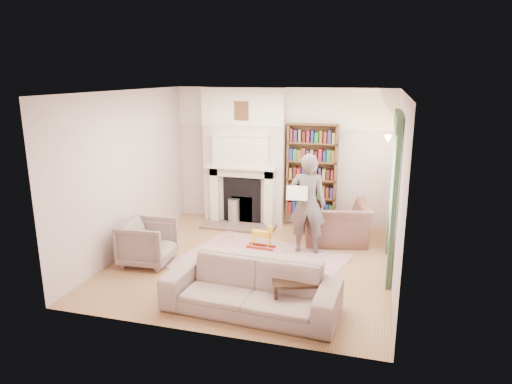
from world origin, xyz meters
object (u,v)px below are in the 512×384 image
(sofa, at_px, (251,287))
(paraffin_heater, at_px, (234,212))
(armchair_reading, at_px, (336,223))
(bookcase, at_px, (312,170))
(man_reading, at_px, (307,204))
(coffee_table, at_px, (298,294))
(rocking_horse, at_px, (261,237))
(armchair_left, at_px, (148,242))

(sofa, xyz_separation_m, paraffin_heater, (-1.34, 3.35, -0.06))
(sofa, bearing_deg, paraffin_heater, 115.36)
(armchair_reading, bearing_deg, paraffin_heater, -25.32)
(bookcase, bearing_deg, man_reading, -83.95)
(paraffin_heater, bearing_deg, armchair_reading, -12.81)
(coffee_table, distance_m, rocking_horse, 2.26)
(armchair_reading, bearing_deg, sofa, 61.57)
(bookcase, relative_size, armchair_reading, 1.57)
(coffee_table, xyz_separation_m, rocking_horse, (-1.04, 2.00, -0.00))
(armchair_reading, height_order, paraffin_heater, armchair_reading)
(armchair_left, height_order, paraffin_heater, armchair_left)
(bookcase, relative_size, coffee_table, 2.64)
(bookcase, distance_m, sofa, 3.79)
(man_reading, relative_size, rocking_horse, 3.47)
(armchair_left, bearing_deg, coffee_table, -112.04)
(armchair_reading, bearing_deg, bookcase, -66.56)
(armchair_reading, distance_m, coffee_table, 2.68)
(man_reading, bearing_deg, armchair_left, 20.45)
(bookcase, relative_size, rocking_horse, 3.64)
(paraffin_heater, bearing_deg, armchair_left, -108.01)
(paraffin_heater, bearing_deg, sofa, -68.26)
(bookcase, xyz_separation_m, sofa, (-0.21, -3.69, -0.84))
(coffee_table, bearing_deg, man_reading, 77.00)
(bookcase, bearing_deg, paraffin_heater, -167.60)
(sofa, height_order, rocking_horse, sofa)
(armchair_reading, bearing_deg, rocking_horse, 15.27)
(sofa, xyz_separation_m, man_reading, (0.37, 2.26, 0.55))
(sofa, relative_size, coffee_table, 3.30)
(armchair_reading, height_order, armchair_left, armchair_reading)
(coffee_table, relative_size, paraffin_heater, 1.27)
(bookcase, height_order, armchair_reading, bookcase)
(armchair_left, height_order, coffee_table, armchair_left)
(armchair_left, xyz_separation_m, man_reading, (2.45, 1.20, 0.52))
(sofa, height_order, man_reading, man_reading)
(coffee_table, relative_size, rocking_horse, 1.38)
(coffee_table, xyz_separation_m, paraffin_heater, (-1.93, 3.16, 0.05))
(armchair_reading, bearing_deg, armchair_left, 19.42)
(bookcase, xyz_separation_m, man_reading, (0.15, -1.43, -0.29))
(rocking_horse, bearing_deg, paraffin_heater, 132.49)
(armchair_left, relative_size, coffee_table, 1.15)
(bookcase, bearing_deg, armchair_left, -131.05)
(man_reading, relative_size, paraffin_heater, 3.21)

